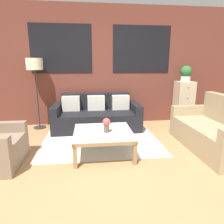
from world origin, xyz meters
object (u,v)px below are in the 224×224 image
at_px(couch_dark, 97,116).
at_px(drawer_cabinet, 183,102).
at_px(settee_vintage, 215,132).
at_px(coffee_table, 103,134).
at_px(flower_vase, 106,124).
at_px(floor_lamp, 35,68).
at_px(potted_plant, 186,73).

bearing_deg(couch_dark, drawer_cabinet, 5.69).
height_order(settee_vintage, coffee_table, settee_vintage).
distance_m(couch_dark, flower_vase, 1.45).
height_order(coffee_table, floor_lamp, floor_lamp).
height_order(floor_lamp, flower_vase, floor_lamp).
bearing_deg(flower_vase, settee_vintage, 0.28).
height_order(settee_vintage, floor_lamp, floor_lamp).
relative_size(coffee_table, floor_lamp, 0.59).
height_order(floor_lamp, potted_plant, floor_lamp).
bearing_deg(couch_dark, coffee_table, -88.19).
bearing_deg(settee_vintage, potted_plant, 82.66).
bearing_deg(floor_lamp, potted_plant, 0.57).
xyz_separation_m(couch_dark, drawer_cabinet, (2.20, 0.22, 0.24)).
height_order(couch_dark, floor_lamp, floor_lamp).
distance_m(settee_vintage, flower_vase, 1.90).
bearing_deg(floor_lamp, flower_vase, -48.51).
relative_size(drawer_cabinet, potted_plant, 2.76).
height_order(coffee_table, flower_vase, flower_vase).
xyz_separation_m(couch_dark, coffee_table, (0.04, -1.38, 0.05)).
distance_m(couch_dark, coffee_table, 1.39).
xyz_separation_m(couch_dark, floor_lamp, (-1.33, 0.18, 1.09)).
bearing_deg(settee_vintage, flower_vase, -179.72).
bearing_deg(potted_plant, flower_vase, -141.89).
bearing_deg(couch_dark, settee_vintage, -35.57).
distance_m(coffee_table, flower_vase, 0.20).
xyz_separation_m(couch_dark, potted_plant, (2.20, 0.22, 0.96)).
bearing_deg(potted_plant, floor_lamp, -179.43).
xyz_separation_m(settee_vintage, flower_vase, (-1.89, -0.01, 0.22)).
distance_m(drawer_cabinet, potted_plant, 0.72).
xyz_separation_m(settee_vintage, coffee_table, (-1.94, 0.04, 0.03)).
bearing_deg(settee_vintage, coffee_table, 178.93).
bearing_deg(couch_dark, floor_lamp, 172.12).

